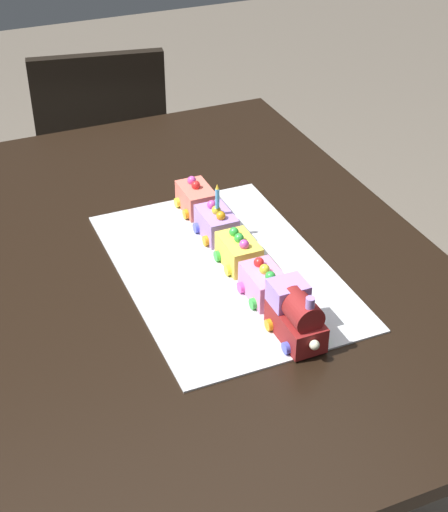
{
  "coord_description": "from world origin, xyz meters",
  "views": [
    {
      "loc": [
        -1.26,
        0.46,
        1.64
      ],
      "look_at": [
        -0.08,
        -0.05,
        0.77
      ],
      "focal_mm": 54.74,
      "sensor_mm": 36.0,
      "label": 1
    }
  ],
  "objects": [
    {
      "name": "cake_car_gondola_coral",
      "position": [
        0.16,
        -0.08,
        0.77
      ],
      "size": [
        0.1,
        0.08,
        0.07
      ],
      "color": "#F27260",
      "rests_on": "cake_board"
    },
    {
      "name": "birthday_candle",
      "position": [
        0.04,
        -0.08,
        0.84
      ],
      "size": [
        0.01,
        0.01,
        0.06
      ],
      "color": "#4CA5E5",
      "rests_on": "cake_car_hopper_lavender"
    },
    {
      "name": "ground_plane",
      "position": [
        0.0,
        0.0,
        0.0
      ],
      "size": [
        8.0,
        8.0,
        0.0
      ],
      "primitive_type": "plane",
      "color": "#6B6054"
    },
    {
      "name": "cake_board",
      "position": [
        -0.08,
        -0.05,
        0.74
      ],
      "size": [
        0.6,
        0.4,
        0.0
      ],
      "primitive_type": "cube",
      "color": "silver",
      "rests_on": "dining_table"
    },
    {
      "name": "cake_locomotive",
      "position": [
        -0.32,
        -0.08,
        0.79
      ],
      "size": [
        0.14,
        0.08,
        0.12
      ],
      "color": "maroon",
      "rests_on": "cake_board"
    },
    {
      "name": "cake_car_hopper_lavender",
      "position": [
        0.05,
        -0.08,
        0.77
      ],
      "size": [
        0.1,
        0.08,
        0.07
      ],
      "color": "#AD84E0",
      "rests_on": "cake_board"
    },
    {
      "name": "cake_car_caboose_bubblegum",
      "position": [
        -0.19,
        -0.08,
        0.77
      ],
      "size": [
        0.1,
        0.08,
        0.07
      ],
      "color": "pink",
      "rests_on": "cake_board"
    },
    {
      "name": "cake_car_tanker_lemon",
      "position": [
        -0.07,
        -0.08,
        0.77
      ],
      "size": [
        0.1,
        0.08,
        0.07
      ],
      "color": "#F4E04C",
      "rests_on": "cake_board"
    },
    {
      "name": "chair",
      "position": [
        1.03,
        -0.09,
        0.47
      ],
      "size": [
        0.47,
        0.47,
        0.86
      ],
      "rotation": [
        0.0,
        0.0,
        1.39
      ],
      "color": "black",
      "rests_on": "ground"
    },
    {
      "name": "dining_table",
      "position": [
        0.0,
        0.0,
        0.63
      ],
      "size": [
        1.4,
        1.0,
        0.74
      ],
      "color": "black",
      "rests_on": "ground"
    }
  ]
}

